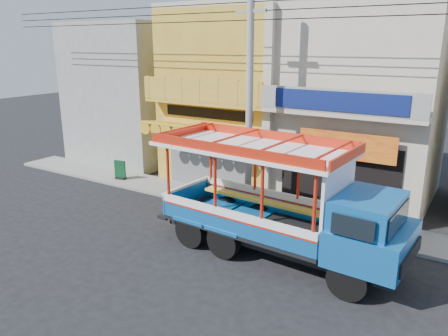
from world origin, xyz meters
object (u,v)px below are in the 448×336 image
at_px(utility_pole, 253,86).
at_px(songthaew_truck, 295,207).
at_px(potted_plant_b, 320,210).
at_px(green_sign, 120,171).
at_px(potted_plant_c, 376,219).
at_px(potted_plant_a, 317,208).

height_order(utility_pole, songthaew_truck, utility_pole).
relative_size(utility_pole, potted_plant_b, 31.25).
height_order(songthaew_truck, green_sign, songthaew_truck).
xyz_separation_m(songthaew_truck, potted_plant_c, (1.67, 3.39, -1.23)).
xyz_separation_m(utility_pole, songthaew_truck, (2.91, -2.66, -3.23)).
bearing_deg(utility_pole, potted_plant_c, 9.08).
distance_m(utility_pole, potted_plant_b, 5.21).
bearing_deg(green_sign, songthaew_truck, -16.56).
height_order(songthaew_truck, potted_plant_a, songthaew_truck).
height_order(green_sign, potted_plant_c, green_sign).
bearing_deg(green_sign, potted_plant_c, 1.38).
xyz_separation_m(utility_pole, potted_plant_a, (2.50, 0.51, -4.40)).
bearing_deg(utility_pole, songthaew_truck, -42.37).
bearing_deg(potted_plant_a, potted_plant_b, -66.91).
bearing_deg(potted_plant_c, utility_pole, -75.29).
bearing_deg(songthaew_truck, potted_plant_a, 97.35).
relative_size(green_sign, potted_plant_b, 1.04).
bearing_deg(songthaew_truck, utility_pole, 137.63).
distance_m(potted_plant_a, potted_plant_c, 2.09).
bearing_deg(potted_plant_c, songthaew_truck, -20.63).
bearing_deg(songthaew_truck, potted_plant_c, 63.75).
bearing_deg(potted_plant_b, utility_pole, 39.36).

